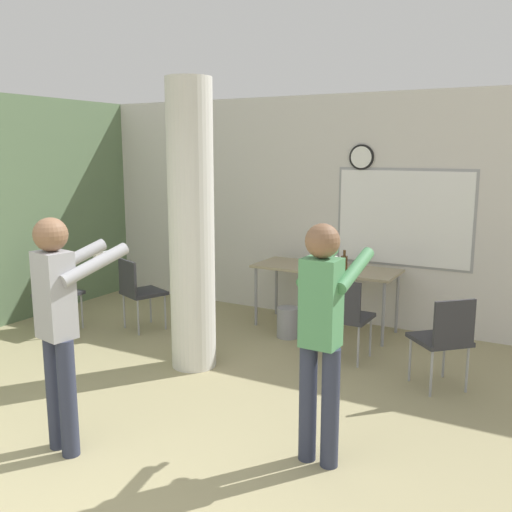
% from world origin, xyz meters
% --- Properties ---
extents(wall_back, '(8.00, 0.15, 2.80)m').
position_xyz_m(wall_back, '(0.02, 5.06, 1.40)').
color(wall_back, silver).
rests_on(wall_back, ground_plane).
extents(support_pillar, '(0.44, 0.44, 2.80)m').
position_xyz_m(support_pillar, '(-0.64, 2.82, 1.40)').
color(support_pillar, silver).
rests_on(support_pillar, ground_plane).
extents(folding_table, '(1.71, 0.67, 0.76)m').
position_xyz_m(folding_table, '(0.06, 4.56, 0.71)').
color(folding_table, tan).
rests_on(folding_table, ground_plane).
extents(bottle_on_table, '(0.08, 0.08, 0.24)m').
position_xyz_m(bottle_on_table, '(0.30, 4.52, 0.85)').
color(bottle_on_table, '#4C3319').
rests_on(bottle_on_table, folding_table).
extents(waste_bin, '(0.25, 0.25, 0.35)m').
position_xyz_m(waste_bin, '(-0.20, 4.06, 0.18)').
color(waste_bin, gray).
rests_on(waste_bin, ground_plane).
extents(chair_mid_room, '(0.62, 0.62, 0.87)m').
position_xyz_m(chair_mid_room, '(1.66, 3.41, 0.51)').
color(chair_mid_room, '#2D2D33').
rests_on(chair_mid_room, ground_plane).
extents(chair_by_left_wall, '(0.44, 0.44, 0.87)m').
position_xyz_m(chair_by_left_wall, '(-2.77, 2.97, 0.51)').
color(chair_by_left_wall, '#2D2D33').
rests_on(chair_by_left_wall, ground_plane).
extents(chair_near_pillar, '(0.57, 0.57, 0.87)m').
position_xyz_m(chair_near_pillar, '(-1.88, 3.44, 0.51)').
color(chair_near_pillar, '#2D2D33').
rests_on(chair_near_pillar, ground_plane).
extents(chair_table_right, '(0.45, 0.45, 0.87)m').
position_xyz_m(chair_table_right, '(0.65, 3.67, 0.51)').
color(chair_table_right, '#2D2D33').
rests_on(chair_table_right, ground_plane).
extents(person_playing_front, '(0.47, 0.69, 1.70)m').
position_xyz_m(person_playing_front, '(-0.49, 1.02, 1.00)').
color(person_playing_front, '#2D3347').
rests_on(person_playing_front, ground_plane).
extents(person_playing_side, '(0.38, 0.66, 1.68)m').
position_xyz_m(person_playing_side, '(1.16, 1.77, 0.99)').
color(person_playing_side, '#2D3347').
rests_on(person_playing_side, ground_plane).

